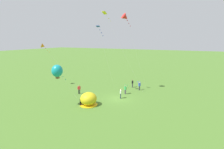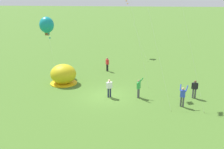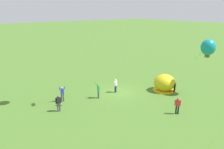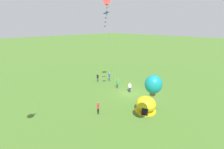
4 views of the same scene
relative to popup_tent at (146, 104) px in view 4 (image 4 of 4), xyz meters
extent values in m
plane|color=#477028|center=(4.94, -3.04, -1.00)|extent=(300.00, 300.00, 0.00)
ellipsoid|color=gold|center=(0.00, -0.01, 0.05)|extent=(2.70, 2.60, 2.10)
cylinder|color=yellow|center=(0.00, -0.01, -0.95)|extent=(2.81, 2.81, 0.10)
cube|color=black|center=(-0.58, 1.12, -0.45)|extent=(0.77, 0.47, 1.10)
cylinder|color=black|center=(4.14, 4.85, -0.56)|extent=(0.15, 0.15, 0.88)
cylinder|color=black|center=(4.02, 5.00, -0.56)|extent=(0.15, 0.15, 0.88)
cube|color=red|center=(4.08, 4.93, 0.18)|extent=(0.42, 0.45, 0.60)
sphere|color=#9E7051|center=(4.08, 4.93, 0.61)|extent=(0.22, 0.22, 0.22)
cylinder|color=red|center=(4.23, 4.73, 0.18)|extent=(0.09, 0.09, 0.58)
cylinder|color=red|center=(3.92, 5.12, 0.18)|extent=(0.09, 0.09, 0.58)
cylinder|color=#4C4C51|center=(13.10, -2.67, -0.56)|extent=(0.15, 0.15, 0.88)
cylinder|color=#4C4C51|center=(12.90, -2.66, -0.56)|extent=(0.15, 0.15, 0.88)
cube|color=black|center=(13.00, -2.66, 0.18)|extent=(0.39, 0.26, 0.60)
sphere|color=brown|center=(13.00, -2.66, 0.61)|extent=(0.22, 0.22, 0.22)
cylinder|color=black|center=(13.25, -2.68, 0.18)|extent=(0.09, 0.09, 0.58)
cylinder|color=black|center=(12.75, -2.65, 0.18)|extent=(0.09, 0.09, 0.58)
cylinder|color=#4C4C51|center=(11.53, -4.65, -0.56)|extent=(0.15, 0.15, 0.88)
cylinder|color=#4C4C51|center=(11.71, -4.73, -0.56)|extent=(0.15, 0.15, 0.88)
cube|color=blue|center=(11.62, -4.69, 0.18)|extent=(0.44, 0.37, 0.60)
sphere|color=tan|center=(11.62, -4.69, 0.61)|extent=(0.22, 0.22, 0.22)
cylinder|color=blue|center=(11.44, -4.44, 0.65)|extent=(0.18, 0.39, 0.50)
cylinder|color=blue|center=(11.92, -4.65, 0.65)|extent=(0.28, 0.37, 0.50)
cylinder|color=#1E2347|center=(5.34, -3.22, -0.56)|extent=(0.15, 0.15, 0.88)
cylinder|color=#1E2347|center=(5.16, -3.30, -0.56)|extent=(0.15, 0.15, 0.88)
cube|color=white|center=(5.25, -3.26, 0.18)|extent=(0.44, 0.37, 0.60)
sphere|color=tan|center=(5.25, -3.26, 0.61)|extent=(0.22, 0.22, 0.22)
cylinder|color=white|center=(5.48, -3.16, 0.18)|extent=(0.09, 0.09, 0.58)
cylinder|color=white|center=(5.02, -3.36, 0.18)|extent=(0.09, 0.09, 0.58)
cylinder|color=#4C4C51|center=(7.96, -2.97, -0.56)|extent=(0.15, 0.15, 0.88)
cylinder|color=#4C4C51|center=(7.89, -3.16, -0.56)|extent=(0.15, 0.15, 0.88)
cube|color=green|center=(7.92, -3.07, 0.18)|extent=(0.36, 0.44, 0.60)
sphere|color=#9E7051|center=(7.92, -3.07, 0.61)|extent=(0.22, 0.22, 0.22)
cylinder|color=green|center=(8.16, -2.87, 0.65)|extent=(0.39, 0.16, 0.50)
cylinder|color=green|center=(7.97, -3.37, 0.65)|extent=(0.37, 0.27, 0.50)
cylinder|color=silver|center=(8.65, -2.54, 6.47)|extent=(3.96, 6.43, 14.94)
cylinder|color=brown|center=(10.62, -5.74, -0.97)|extent=(0.03, 0.03, 0.06)
cube|color=yellow|center=(7.08, 0.02, 12.98)|extent=(0.17, 0.20, 0.12)
cube|color=yellow|center=(7.26, -0.29, 12.54)|extent=(0.21, 0.14, 0.12)
cylinder|color=silver|center=(11.43, -3.95, 6.17)|extent=(3.68, 3.58, 14.33)
cylinder|color=brown|center=(13.26, -5.73, -0.97)|extent=(0.03, 0.03, 0.06)
cone|color=red|center=(9.59, -2.17, 13.33)|extent=(1.94, 1.93, 1.58)
cube|color=red|center=(9.88, -2.44, 12.76)|extent=(0.14, 0.21, 0.12)
cube|color=red|center=(10.11, -2.67, 12.27)|extent=(0.18, 0.19, 0.12)
cube|color=red|center=(10.35, -2.91, 11.78)|extent=(0.18, 0.18, 0.12)
cylinder|color=silver|center=(-1.77, 2.08, 1.85)|extent=(1.89, 3.06, 5.71)
cylinder|color=brown|center=(-0.83, 0.55, -0.97)|extent=(0.03, 0.03, 0.06)
ellipsoid|color=teal|center=(-2.71, 3.60, 4.70)|extent=(1.65, 1.65, 1.84)
cube|color=brown|center=(-2.71, 3.60, 3.68)|extent=(0.41, 0.41, 0.30)
cube|color=teal|center=(-2.48, 3.24, 4.22)|extent=(0.21, 0.10, 0.12)
cube|color=teal|center=(-2.29, 2.93, 3.80)|extent=(0.20, 0.16, 0.12)
cube|color=teal|center=(-2.10, 2.62, 3.39)|extent=(0.20, 0.15, 0.12)
cylinder|color=silver|center=(7.21, 12.36, 3.44)|extent=(3.76, 5.26, 8.88)
cylinder|color=brown|center=(9.09, 9.74, -0.97)|extent=(0.03, 0.03, 0.06)
cylinder|color=silver|center=(7.41, 0.57, 5.30)|extent=(3.13, 1.98, 12.59)
cylinder|color=brown|center=(8.96, -0.41, -0.97)|extent=(0.03, 0.03, 0.06)
cube|color=blue|center=(5.85, 1.56, 11.59)|extent=(0.75, 0.77, 0.24)
cylinder|color=#332314|center=(5.85, 1.56, 11.60)|extent=(0.20, 0.14, 0.57)
cube|color=blue|center=(6.16, 1.36, 10.99)|extent=(0.16, 0.20, 0.12)
cube|color=blue|center=(6.43, 1.19, 10.47)|extent=(0.11, 0.21, 0.12)
cube|color=blue|center=(6.69, 1.02, 9.96)|extent=(0.13, 0.21, 0.12)
camera|label=1|loc=(-21.90, -15.12, 9.31)|focal=28.00mm
camera|label=2|loc=(7.80, -25.59, 8.40)|focal=42.00mm
camera|label=3|loc=(20.97, 16.37, 8.88)|focal=35.00mm
camera|label=4|loc=(-9.12, 15.90, 10.08)|focal=24.00mm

